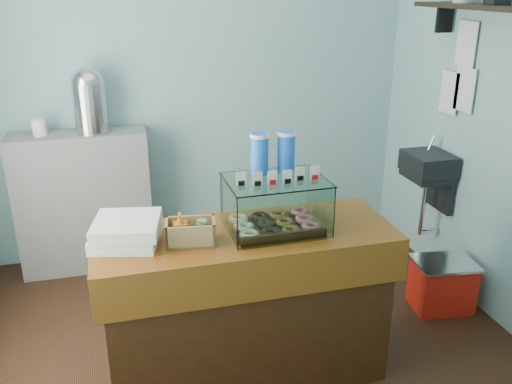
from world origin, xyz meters
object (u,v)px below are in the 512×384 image
object	(u,v)px
display_case	(275,198)
coffee_urn	(89,98)
red_cooler	(442,284)
counter	(246,304)

from	to	relation	value
display_case	coffee_urn	bearing A→B (deg)	120.79
coffee_urn	red_cooler	size ratio (longest dim) A/B	1.10
counter	coffee_urn	world-z (taller)	coffee_urn
display_case	red_cooler	xyz separation A→B (m)	(1.31, 0.28, -0.89)
display_case	coffee_urn	size ratio (longest dim) A/B	1.09
counter	coffee_urn	size ratio (longest dim) A/B	3.31
display_case	coffee_urn	distance (m)	1.82
coffee_urn	red_cooler	xyz separation A→B (m)	(2.26, -1.25, -1.17)
display_case	coffee_urn	world-z (taller)	coffee_urn
counter	display_case	xyz separation A→B (m)	(0.17, 0.03, 0.61)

